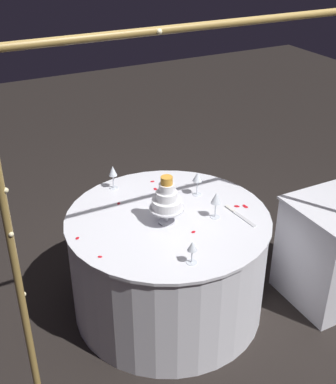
# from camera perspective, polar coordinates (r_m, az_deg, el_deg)

# --- Properties ---
(ground_plane) EXTENTS (12.00, 12.00, 0.00)m
(ground_plane) POSITION_cam_1_polar(r_m,az_deg,el_deg) (3.68, -0.00, -12.79)
(ground_plane) COLOR black
(decorative_arch) EXTENTS (2.14, 0.06, 2.06)m
(decorative_arch) POSITION_cam_1_polar(r_m,az_deg,el_deg) (2.52, 5.54, 3.38)
(decorative_arch) COLOR olive
(decorative_arch) RESTS_ON ground
(main_table) EXTENTS (1.33, 1.33, 0.75)m
(main_table) POSITION_cam_1_polar(r_m,az_deg,el_deg) (3.44, -0.00, -8.15)
(main_table) COLOR white
(main_table) RESTS_ON ground
(side_table) EXTENTS (0.60, 0.60, 0.76)m
(side_table) POSITION_cam_1_polar(r_m,az_deg,el_deg) (3.72, 18.18, -6.49)
(side_table) COLOR white
(side_table) RESTS_ON ground
(tiered_cake) EXTENTS (0.22, 0.22, 0.32)m
(tiered_cake) POSITION_cam_1_polar(r_m,az_deg,el_deg) (3.09, -0.15, -0.87)
(tiered_cake) COLOR silver
(tiered_cake) RESTS_ON main_table
(wine_glass_0) EXTENTS (0.07, 0.07, 0.17)m
(wine_glass_0) POSITION_cam_1_polar(r_m,az_deg,el_deg) (3.42, 3.38, 1.63)
(wine_glass_0) COLOR silver
(wine_glass_0) RESTS_ON main_table
(wine_glass_1) EXTENTS (0.06, 0.06, 0.17)m
(wine_glass_1) POSITION_cam_1_polar(r_m,az_deg,el_deg) (3.52, -6.31, 2.29)
(wine_glass_1) COLOR silver
(wine_glass_1) RESTS_ON main_table
(wine_glass_2) EXTENTS (0.06, 0.06, 0.14)m
(wine_glass_2) POSITION_cam_1_polar(r_m,az_deg,el_deg) (2.77, 2.77, -6.36)
(wine_glass_2) COLOR silver
(wine_glass_2) RESTS_ON main_table
(wine_glass_3) EXTENTS (0.06, 0.06, 0.18)m
(wine_glass_3) POSITION_cam_1_polar(r_m,az_deg,el_deg) (3.17, 5.49, -0.81)
(wine_glass_3) COLOR silver
(wine_glass_3) RESTS_ON main_table
(cake_knife) EXTENTS (0.05, 0.30, 0.01)m
(cake_knife) POSITION_cam_1_polar(r_m,az_deg,el_deg) (3.28, 8.00, -2.55)
(cake_knife) COLOR silver
(cake_knife) RESTS_ON main_table
(rose_petal_0) EXTENTS (0.03, 0.03, 0.00)m
(rose_petal_0) POSITION_cam_1_polar(r_m,az_deg,el_deg) (2.90, -7.76, -7.33)
(rose_petal_0) COLOR red
(rose_petal_0) RESTS_ON main_table
(rose_petal_1) EXTENTS (0.03, 0.04, 0.00)m
(rose_petal_1) POSITION_cam_1_polar(r_m,az_deg,el_deg) (3.38, 8.68, -1.55)
(rose_petal_1) COLOR red
(rose_petal_1) RESTS_ON main_table
(rose_petal_2) EXTENTS (0.04, 0.04, 0.00)m
(rose_petal_2) POSITION_cam_1_polar(r_m,az_deg,el_deg) (3.07, -10.30, -5.20)
(rose_petal_2) COLOR red
(rose_petal_2) RESTS_ON main_table
(rose_petal_3) EXTENTS (0.04, 0.04, 0.00)m
(rose_petal_3) POSITION_cam_1_polar(r_m,az_deg,el_deg) (3.37, 8.84, -1.67)
(rose_petal_3) COLOR red
(rose_petal_3) RESTS_ON main_table
(rose_petal_4) EXTENTS (0.04, 0.03, 0.00)m
(rose_petal_4) POSITION_cam_1_polar(r_m,az_deg,el_deg) (3.65, -1.79, 1.21)
(rose_petal_4) COLOR red
(rose_petal_4) RESTS_ON main_table
(rose_petal_5) EXTENTS (0.05, 0.04, 0.00)m
(rose_petal_5) POSITION_cam_1_polar(r_m,az_deg,el_deg) (3.41, -1.36, -0.96)
(rose_petal_5) COLOR red
(rose_petal_5) RESTS_ON main_table
(rose_petal_6) EXTENTS (0.03, 0.03, 0.00)m
(rose_petal_6) POSITION_cam_1_polar(r_m,az_deg,el_deg) (3.08, 2.92, -4.57)
(rose_petal_6) COLOR red
(rose_petal_6) RESTS_ON main_table
(rose_petal_7) EXTENTS (0.05, 0.04, 0.00)m
(rose_petal_7) POSITION_cam_1_polar(r_m,az_deg,el_deg) (3.37, 7.85, -1.62)
(rose_petal_7) COLOR red
(rose_petal_7) RESTS_ON main_table
(rose_petal_8) EXTENTS (0.03, 0.04, 0.00)m
(rose_petal_8) POSITION_cam_1_polar(r_m,az_deg,el_deg) (3.55, -1.45, 0.34)
(rose_petal_8) COLOR red
(rose_petal_8) RESTS_ON main_table
(rose_petal_9) EXTENTS (0.03, 0.03, 0.00)m
(rose_petal_9) POSITION_cam_1_polar(r_m,az_deg,el_deg) (3.39, -5.64, -1.30)
(rose_petal_9) COLOR red
(rose_petal_9) RESTS_ON main_table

